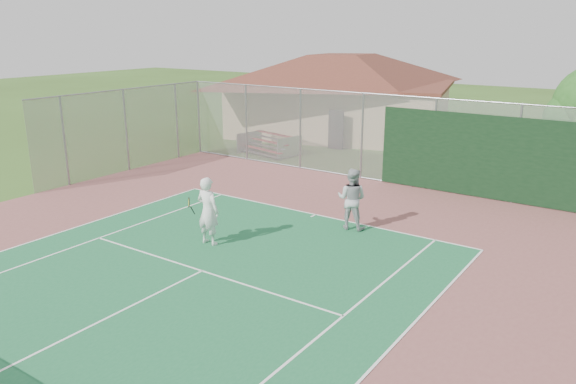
{
  "coord_description": "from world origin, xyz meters",
  "views": [
    {
      "loc": [
        9.28,
        -3.18,
        5.96
      ],
      "look_at": [
        0.62,
        9.37,
        1.51
      ],
      "focal_mm": 35.0,
      "sensor_mm": 36.0,
      "label": 1
    }
  ],
  "objects_px": {
    "clubhouse": "(341,87)",
    "player_grey_back": "(352,199)",
    "player_white_front": "(208,212)",
    "bleachers": "(269,144)"
  },
  "relations": [
    {
      "from": "player_white_front",
      "to": "player_grey_back",
      "type": "relative_size",
      "value": 1.04
    },
    {
      "from": "clubhouse",
      "to": "player_white_front",
      "type": "bearing_deg",
      "value": -86.77
    },
    {
      "from": "clubhouse",
      "to": "player_grey_back",
      "type": "height_order",
      "value": "clubhouse"
    },
    {
      "from": "bleachers",
      "to": "player_white_front",
      "type": "distance_m",
      "value": 12.12
    },
    {
      "from": "bleachers",
      "to": "clubhouse",
      "type": "bearing_deg",
      "value": 101.02
    },
    {
      "from": "clubhouse",
      "to": "player_grey_back",
      "type": "relative_size",
      "value": 7.53
    },
    {
      "from": "player_white_front",
      "to": "player_grey_back",
      "type": "bearing_deg",
      "value": -130.19
    },
    {
      "from": "clubhouse",
      "to": "player_white_front",
      "type": "height_order",
      "value": "clubhouse"
    },
    {
      "from": "clubhouse",
      "to": "player_grey_back",
      "type": "distance_m",
      "value": 16.33
    },
    {
      "from": "clubhouse",
      "to": "bleachers",
      "type": "distance_m",
      "value": 7.13
    }
  ]
}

